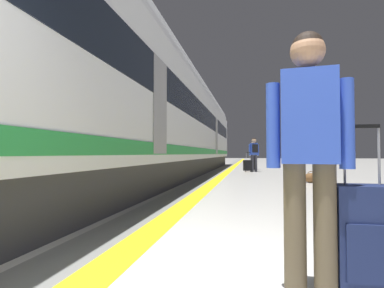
# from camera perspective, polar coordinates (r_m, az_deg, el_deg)

# --- Properties ---
(safety_line_strip) EXTENTS (0.36, 80.00, 0.01)m
(safety_line_strip) POSITION_cam_1_polar(r_m,az_deg,el_deg) (10.96, 5.27, -6.57)
(safety_line_strip) COLOR yellow
(safety_line_strip) RESTS_ON ground
(tactile_edge_band) EXTENTS (0.70, 80.00, 0.01)m
(tactile_edge_band) POSITION_cam_1_polar(r_m,az_deg,el_deg) (11.00, 3.34, -6.56)
(tactile_edge_band) COLOR slate
(tactile_edge_band) RESTS_ON ground
(high_speed_train) EXTENTS (2.94, 31.08, 4.97)m
(high_speed_train) POSITION_cam_1_polar(r_m,az_deg,el_deg) (11.33, -6.01, 6.26)
(high_speed_train) COLOR #38383D
(high_speed_train) RESTS_ON ground
(traveller_foreground) EXTENTS (0.53, 0.23, 1.69)m
(traveller_foreground) POSITION_cam_1_polar(r_m,az_deg,el_deg) (2.03, 21.64, 0.52)
(traveller_foreground) COLOR brown
(traveller_foreground) RESTS_ON ground
(rolling_suitcase_foreground) EXTENTS (0.38, 0.24, 1.09)m
(rolling_suitcase_foreground) POSITION_cam_1_polar(r_m,az_deg,el_deg) (2.24, 30.69, -15.05)
(rolling_suitcase_foreground) COLOR #19234C
(rolling_suitcase_foreground) RESTS_ON ground
(passenger_near) EXTENTS (0.51, 0.35, 1.64)m
(passenger_near) POSITION_cam_1_polar(r_m,az_deg,el_deg) (10.13, 19.86, -1.35)
(passenger_near) COLOR brown
(passenger_near) RESTS_ON ground
(duffel_bag_near) EXTENTS (0.44, 0.26, 0.36)m
(duffel_bag_near) POSITION_cam_1_polar(r_m,az_deg,el_deg) (9.89, 22.04, -6.08)
(duffel_bag_near) COLOR brown
(duffel_bag_near) RESTS_ON ground
(passenger_mid) EXTENTS (0.50, 0.40, 1.69)m
(passenger_mid) POSITION_cam_1_polar(r_m,az_deg,el_deg) (15.04, 11.92, -1.44)
(passenger_mid) COLOR #383842
(passenger_mid) RESTS_ON ground
(suitcase_mid) EXTENTS (0.44, 0.39, 0.97)m
(suitcase_mid) POSITION_cam_1_polar(r_m,az_deg,el_deg) (14.87, 10.68, -4.08)
(suitcase_mid) COLOR black
(suitcase_mid) RESTS_ON ground
(passenger_far) EXTENTS (0.51, 0.32, 1.63)m
(passenger_far) POSITION_cam_1_polar(r_m,az_deg,el_deg) (17.04, 11.79, -1.62)
(passenger_far) COLOR black
(passenger_far) RESTS_ON ground
(duffel_bag_far) EXTENTS (0.44, 0.26, 0.36)m
(duffel_bag_far) POSITION_cam_1_polar(r_m,az_deg,el_deg) (16.84, 10.72, -4.40)
(duffel_bag_far) COLOR brown
(duffel_bag_far) RESTS_ON ground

